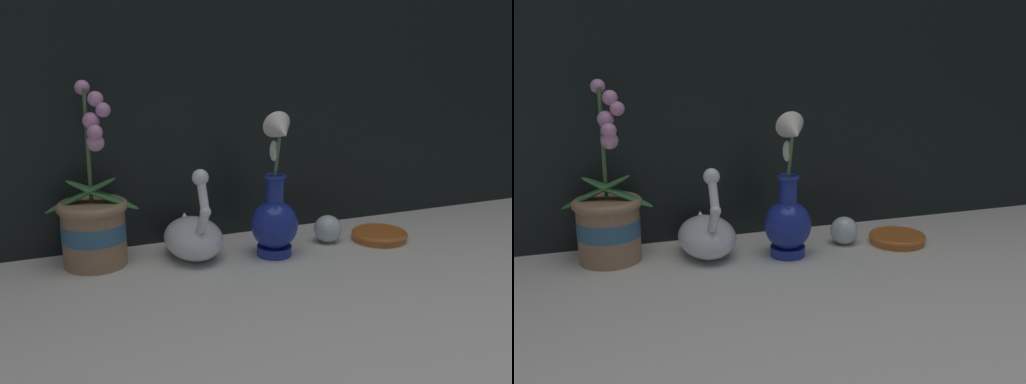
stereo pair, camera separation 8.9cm
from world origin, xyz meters
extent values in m
plane|color=beige|center=(0.00, 0.00, 0.00)|extent=(2.80, 2.80, 0.00)
cylinder|color=#9E7556|center=(-0.33, 0.19, 0.07)|extent=(0.13, 0.13, 0.13)
cylinder|color=#386689|center=(-0.33, 0.19, 0.07)|extent=(0.13, 0.13, 0.04)
torus|color=#9E7556|center=(-0.33, 0.19, 0.13)|extent=(0.15, 0.15, 0.02)
cylinder|color=#4C6B3D|center=(-0.33, 0.19, 0.25)|extent=(0.01, 0.02, 0.23)
ellipsoid|color=#38703D|center=(-0.31, 0.19, 0.15)|extent=(0.15, 0.07, 0.08)
ellipsoid|color=#38703D|center=(-0.35, 0.20, 0.15)|extent=(0.16, 0.08, 0.08)
sphere|color=#DB8EC6|center=(-0.33, 0.20, 0.37)|extent=(0.03, 0.03, 0.03)
sphere|color=#DB8EC6|center=(-0.31, 0.18, 0.35)|extent=(0.03, 0.03, 0.03)
sphere|color=#DB8EC6|center=(-0.30, 0.17, 0.33)|extent=(0.03, 0.03, 0.03)
sphere|color=#DB8EC6|center=(-0.32, 0.18, 0.30)|extent=(0.03, 0.03, 0.03)
sphere|color=#DB8EC6|center=(-0.32, 0.16, 0.28)|extent=(0.03, 0.03, 0.03)
sphere|color=#DB8EC6|center=(-0.32, 0.17, 0.26)|extent=(0.04, 0.04, 0.04)
ellipsoid|color=white|center=(-0.13, 0.16, 0.04)|extent=(0.12, 0.17, 0.09)
cone|color=white|center=(-0.13, 0.22, 0.06)|extent=(0.06, 0.07, 0.07)
cylinder|color=white|center=(-0.13, 0.08, 0.10)|extent=(0.02, 0.06, 0.07)
sphere|color=white|center=(-0.13, 0.06, 0.13)|extent=(0.02, 0.02, 0.02)
cylinder|color=white|center=(-0.13, 0.08, 0.16)|extent=(0.02, 0.05, 0.07)
sphere|color=white|center=(-0.13, 0.09, 0.19)|extent=(0.03, 0.03, 0.03)
cylinder|color=navy|center=(0.04, 0.10, 0.01)|extent=(0.08, 0.08, 0.02)
ellipsoid|color=navy|center=(0.04, 0.10, 0.07)|extent=(0.10, 0.10, 0.11)
cylinder|color=navy|center=(0.04, 0.10, 0.15)|extent=(0.04, 0.04, 0.06)
torus|color=navy|center=(0.04, 0.10, 0.18)|extent=(0.05, 0.05, 0.01)
cylinder|color=#567A47|center=(0.04, 0.09, 0.22)|extent=(0.01, 0.03, 0.09)
cone|color=white|center=(0.04, 0.07, 0.28)|extent=(0.06, 0.07, 0.07)
ellipsoid|color=white|center=(0.03, 0.10, 0.23)|extent=(0.02, 0.02, 0.04)
sphere|color=silver|center=(0.19, 0.13, 0.03)|extent=(0.06, 0.06, 0.06)
cylinder|color=#C66628|center=(0.31, 0.10, 0.01)|extent=(0.12, 0.12, 0.02)
torus|color=#C66628|center=(0.31, 0.10, 0.02)|extent=(0.13, 0.13, 0.01)
camera|label=1|loc=(-0.46, -1.03, 0.47)|focal=42.00mm
camera|label=2|loc=(-0.37, -1.06, 0.47)|focal=42.00mm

